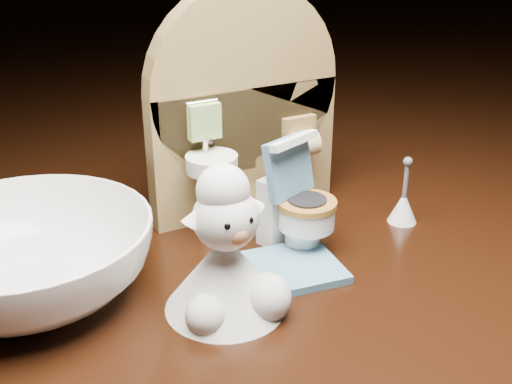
{
  "coord_description": "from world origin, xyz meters",
  "views": [
    {
      "loc": [
        -0.18,
        -0.29,
        0.19
      ],
      "look_at": [
        -0.03,
        -0.0,
        0.05
      ],
      "focal_mm": 45.0,
      "sensor_mm": 36.0,
      "label": 1
    }
  ],
  "objects": [
    {
      "name": "toilet_brush",
      "position": [
        0.08,
        -0.0,
        0.01
      ],
      "size": [
        0.02,
        0.02,
        0.05
      ],
      "color": "white",
      "rests_on": "ground"
    },
    {
      "name": "bath_mat",
      "position": [
        -0.02,
        -0.02,
        0.0
      ],
      "size": [
        0.07,
        0.06,
        0.0
      ],
      "primitive_type": "cube",
      "rotation": [
        0.0,
        0.0,
        -0.13
      ],
      "color": "teal",
      "rests_on": "ground"
    },
    {
      "name": "ceramic_bowl",
      "position": [
        -0.15,
        0.03,
        0.02
      ],
      "size": [
        0.15,
        0.15,
        0.04
      ],
      "primitive_type": "imported",
      "rotation": [
        0.0,
        0.0,
        -0.19
      ],
      "color": "white",
      "rests_on": "ground"
    },
    {
      "name": "backdrop_panel",
      "position": [
        -0.0,
        0.06,
        0.07
      ],
      "size": [
        0.13,
        0.05,
        0.15
      ],
      "color": "olive",
      "rests_on": "ground"
    },
    {
      "name": "toy_toilet",
      "position": [
        0.0,
        0.0,
        0.03
      ],
      "size": [
        0.04,
        0.05,
        0.07
      ],
      "rotation": [
        0.0,
        0.0,
        0.34
      ],
      "color": "white",
      "rests_on": "ground"
    },
    {
      "name": "plush_lamb",
      "position": [
        -0.06,
        -0.04,
        0.03
      ],
      "size": [
        0.06,
        0.06,
        0.08
      ],
      "rotation": [
        0.0,
        0.0,
        0.02
      ],
      "color": "silver",
      "rests_on": "ground"
    }
  ]
}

